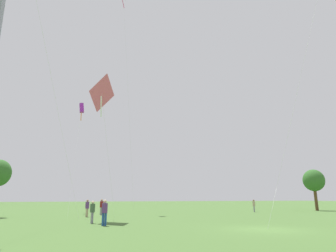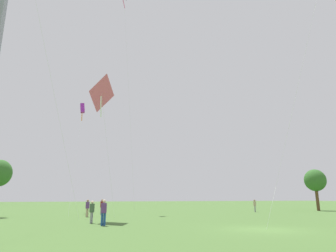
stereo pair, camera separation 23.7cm
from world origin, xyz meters
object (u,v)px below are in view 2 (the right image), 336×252
Objects in this scene: kite_flying_5 at (102,94)px; person_standing_4 at (87,207)px; kite_flying_3 at (82,109)px; park_tree_1 at (315,181)px; person_standing_5 at (102,206)px; person_standing_0 at (104,211)px; person_standing_6 at (92,210)px; kite_flying_1 at (124,2)px; person_standing_1 at (255,205)px.

person_standing_4 is at bearing 94.34° from kite_flying_5.
person_standing_4 is 0.13× the size of kite_flying_5.
kite_flying_3 reaches higher than park_tree_1.
person_standing_5 is 31.88m from park_tree_1.
person_standing_0 is at bearing 42.57° from person_standing_4.
kite_flying_3 is at bearing -135.50° from person_standing_4.
person_standing_0 is 1.03× the size of person_standing_4.
person_standing_6 is at bearing 67.96° from person_standing_5.
kite_flying_5 is at bearing -166.60° from park_tree_1.
kite_flying_5 is at bearing -86.21° from kite_flying_3.
person_standing_5 is 0.28× the size of park_tree_1.
person_standing_5 is at bearing -73.36° from kite_flying_3.
person_standing_0 is 1.06× the size of person_standing_6.
person_standing_4 is 33.84m from park_tree_1.
kite_flying_5 is at bearing 67.15° from person_standing_5.
person_standing_6 is at bearing 38.85° from person_standing_4.
kite_flying_1 is 5.83× the size of park_tree_1.
person_standing_6 is (-2.06, -10.58, -0.04)m from person_standing_5.
kite_flying_5 is at bearing -163.40° from person_standing_6.
person_standing_1 is 0.13× the size of kite_flying_5.
park_tree_1 is at bearing -141.09° from person_standing_0.
person_standing_0 is at bearing 39.69° from person_standing_6.
kite_flying_1 is at bearing -120.29° from person_standing_5.
park_tree_1 is (33.15, 7.90, -7.08)m from kite_flying_5.
kite_flying_3 is 36.34m from park_tree_1.
kite_flying_3 is 15.57m from kite_flying_5.
park_tree_1 is (33.17, 13.83, 3.38)m from person_standing_0.
park_tree_1 reaches higher than person_standing_5.
kite_flying_3 is (-5.50, -0.39, -19.42)m from kite_flying_1.
kite_flying_1 reaches higher than kite_flying_3.
person_standing_0 reaches higher than person_standing_5.
kite_flying_5 reaches higher than person_standing_5.
person_standing_4 is (-0.29, 10.09, -0.03)m from person_standing_0.
person_standing_5 is 34.08m from kite_flying_1.
person_standing_0 is at bearing -87.34° from kite_flying_3.
person_standing_6 is 0.05× the size of kite_flying_1.
person_standing_0 is 13.01m from person_standing_5.
person_standing_0 is 10.09m from person_standing_4.
person_standing_4 reaches higher than person_standing_6.
person_standing_6 is at bearing -88.74° from kite_flying_3.
person_standing_4 is 0.99× the size of person_standing_5.
kite_flying_1 is (4.51, 21.58, 32.80)m from person_standing_0.
person_standing_1 is 0.95× the size of person_standing_5.
person_standing_6 is 38.41m from kite_flying_1.
person_standing_6 is (-21.98, -10.53, 0.01)m from person_standing_1.
kite_flying_5 is 2.09× the size of park_tree_1.
kite_flying_1 reaches higher than park_tree_1.
person_standing_0 is 12.02m from kite_flying_5.
person_standing_0 is 0.05× the size of kite_flying_1.
person_standing_1 is 27.41m from kite_flying_3.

